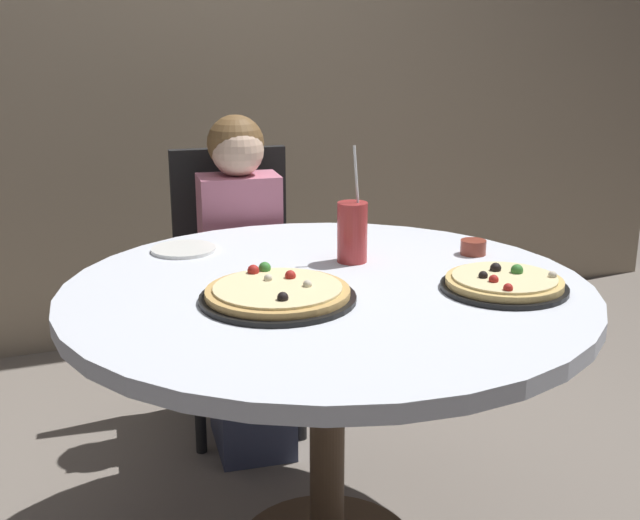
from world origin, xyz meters
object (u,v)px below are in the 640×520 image
(sauce_bowl, at_px, (473,247))
(diner_child, at_px, (245,301))
(dining_table, at_px, (327,320))
(soda_cup, at_px, (352,232))
(pizza_veggie, at_px, (278,293))
(chair_wooden, at_px, (235,272))
(plate_small, at_px, (184,249))
(pizza_cheese, at_px, (504,283))

(sauce_bowl, bearing_deg, diner_child, 129.33)
(dining_table, xyz_separation_m, soda_cup, (0.14, 0.17, 0.17))
(diner_child, xyz_separation_m, pizza_veggie, (-0.14, -0.76, 0.28))
(chair_wooden, xyz_separation_m, diner_child, (-0.02, -0.18, -0.05))
(dining_table, distance_m, chair_wooden, 0.89)
(diner_child, distance_m, plate_small, 0.45)
(pizza_cheese, bearing_deg, diner_child, 113.55)
(pizza_cheese, height_order, sauce_bowl, pizza_cheese)
(dining_table, xyz_separation_m, pizza_cheese, (0.38, -0.19, 0.11))
(diner_child, distance_m, sauce_bowl, 0.81)
(chair_wooden, bearing_deg, soda_cup, -79.86)
(sauce_bowl, distance_m, plate_small, 0.80)
(chair_wooden, bearing_deg, plate_small, -120.88)
(sauce_bowl, bearing_deg, plate_small, 156.15)
(chair_wooden, distance_m, soda_cup, 0.78)
(dining_table, distance_m, sauce_bowl, 0.50)
(dining_table, xyz_separation_m, plate_small, (-0.26, 0.43, 0.10))
(pizza_veggie, relative_size, pizza_cheese, 1.19)
(chair_wooden, distance_m, pizza_cheese, 1.15)
(dining_table, height_order, sauce_bowl, sauce_bowl)
(diner_child, bearing_deg, plate_small, -133.21)
(plate_small, bearing_deg, pizza_cheese, -44.23)
(diner_child, height_order, plate_small, diner_child)
(diner_child, bearing_deg, pizza_veggie, -100.44)
(dining_table, bearing_deg, chair_wooden, 89.36)
(dining_table, relative_size, pizza_veggie, 3.57)
(diner_child, xyz_separation_m, plate_small, (-0.25, -0.27, 0.27))
(pizza_cheese, xyz_separation_m, sauce_bowl, (0.10, 0.29, 0.00))
(chair_wooden, relative_size, diner_child, 0.88)
(chair_wooden, xyz_separation_m, pizza_cheese, (0.37, -1.06, 0.24))
(diner_child, bearing_deg, chair_wooden, 84.33)
(sauce_bowl, bearing_deg, pizza_cheese, -108.41)
(diner_child, bearing_deg, dining_table, -89.33)
(dining_table, distance_m, soda_cup, 0.28)
(chair_wooden, distance_m, pizza_veggie, 0.98)
(diner_child, height_order, pizza_veggie, diner_child)
(plate_small, bearing_deg, dining_table, -59.14)
(dining_table, relative_size, pizza_cheese, 4.27)
(dining_table, height_order, soda_cup, soda_cup)
(plate_small, bearing_deg, sauce_bowl, -23.85)
(soda_cup, distance_m, plate_small, 0.48)
(pizza_veggie, bearing_deg, chair_wooden, 80.47)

